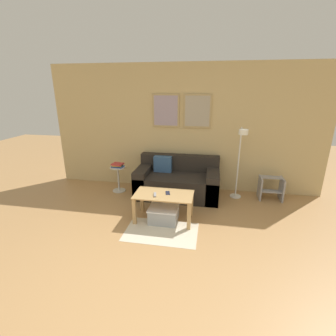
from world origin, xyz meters
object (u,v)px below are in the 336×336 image
at_px(storage_bin, 164,214).
at_px(step_stool, 271,187).
at_px(cell_phone, 168,193).
at_px(side_table, 118,177).
at_px(remote_control, 155,195).
at_px(floor_lamp, 240,154).
at_px(book_stack, 118,165).
at_px(coffee_table, 164,199).
at_px(couch, 177,182).

distance_m(storage_bin, step_stool, 2.23).
bearing_deg(cell_phone, side_table, 127.84).
relative_size(storage_bin, cell_phone, 3.37).
bearing_deg(remote_control, storage_bin, 1.07).
distance_m(floor_lamp, cell_phone, 1.57).
distance_m(storage_bin, book_stack, 1.62).
relative_size(floor_lamp, side_table, 2.64).
bearing_deg(side_table, coffee_table, -40.20).
bearing_deg(step_stool, storage_bin, -147.81).
height_order(storage_bin, cell_phone, cell_phone).
distance_m(book_stack, remote_control, 1.48).
height_order(couch, remote_control, couch).
xyz_separation_m(coffee_table, side_table, (-1.16, 0.98, -0.05)).
xyz_separation_m(side_table, step_stool, (3.05, 0.16, -0.08)).
distance_m(couch, remote_control, 1.12).
bearing_deg(remote_control, coffee_table, 16.39).
relative_size(side_table, cell_phone, 3.80).
relative_size(book_stack, remote_control, 1.69).
relative_size(couch, coffee_table, 1.72).
distance_m(storage_bin, side_table, 1.56).
bearing_deg(step_stool, coffee_table, -148.74).
relative_size(storage_bin, floor_lamp, 0.34).
distance_m(floor_lamp, book_stack, 2.43).
relative_size(couch, step_stool, 3.70).
bearing_deg(side_table, couch, 1.37).
height_order(side_table, cell_phone, side_table).
bearing_deg(step_stool, couch, -175.75).
bearing_deg(coffee_table, couch, 85.71).
bearing_deg(book_stack, floor_lamp, -0.61).
xyz_separation_m(storage_bin, floor_lamp, (1.23, 1.00, 0.80)).
bearing_deg(coffee_table, step_stool, 31.26).
xyz_separation_m(storage_bin, side_table, (-1.17, 1.02, 0.19)).
height_order(floor_lamp, side_table, floor_lamp).
xyz_separation_m(floor_lamp, side_table, (-2.40, 0.02, -0.61)).
height_order(storage_bin, book_stack, book_stack).
xyz_separation_m(side_table, remote_control, (1.04, -1.05, 0.15)).
bearing_deg(book_stack, step_stool, 3.01).
bearing_deg(cell_phone, step_stool, 16.46).
height_order(floor_lamp, remote_control, floor_lamp).
relative_size(coffee_table, floor_lamp, 0.67).
relative_size(storage_bin, side_table, 0.89).
bearing_deg(couch, remote_control, -100.66).
bearing_deg(couch, storage_bin, -93.76).
bearing_deg(cell_phone, coffee_table, -156.45).
bearing_deg(floor_lamp, coffee_table, -142.15).
bearing_deg(couch, floor_lamp, -2.52).
height_order(cell_phone, step_stool, cell_phone).
bearing_deg(cell_phone, couch, 74.26).
bearing_deg(couch, coffee_table, -94.29).
relative_size(remote_control, step_stool, 0.34).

